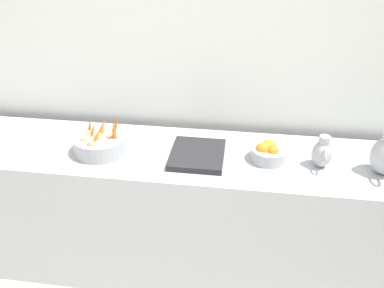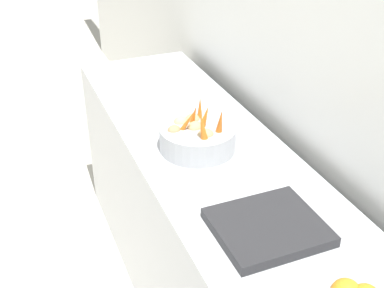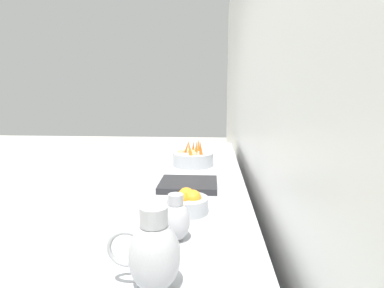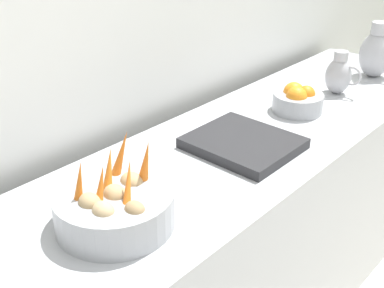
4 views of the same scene
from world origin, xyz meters
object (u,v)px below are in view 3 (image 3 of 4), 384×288
at_px(vegetable_colander, 193,158).
at_px(metal_pitcher_short, 175,220).
at_px(orange_bowl, 188,203).
at_px(metal_pitcher_tall, 153,253).

bearing_deg(vegetable_colander, metal_pitcher_short, 90.53).
bearing_deg(metal_pitcher_short, orange_bowl, -94.98).
distance_m(vegetable_colander, metal_pitcher_short, 1.24).
bearing_deg(metal_pitcher_short, metal_pitcher_tall, 85.34).
bearing_deg(metal_pitcher_tall, metal_pitcher_short, -94.66).
relative_size(orange_bowl, metal_pitcher_short, 1.06).
height_order(vegetable_colander, orange_bowl, vegetable_colander).
xyz_separation_m(orange_bowl, metal_pitcher_tall, (0.05, 0.60, 0.07)).
xyz_separation_m(metal_pitcher_tall, metal_pitcher_short, (-0.03, -0.31, -0.03)).
bearing_deg(metal_pitcher_short, vegetable_colander, -89.47).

